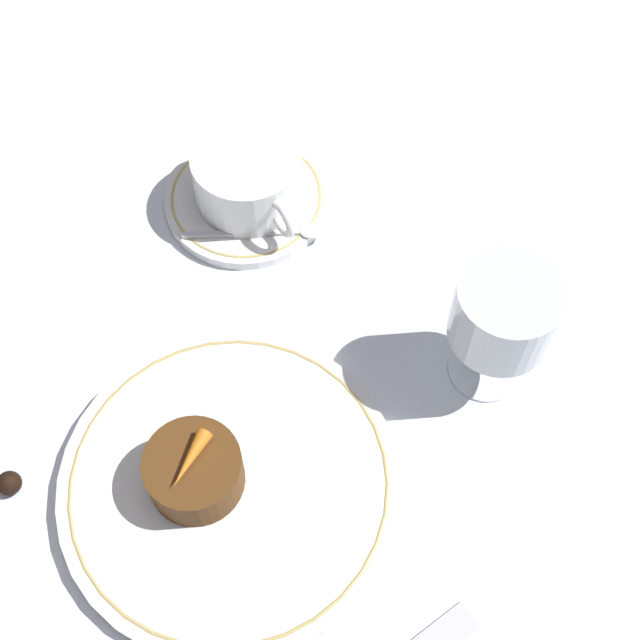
{
  "coord_description": "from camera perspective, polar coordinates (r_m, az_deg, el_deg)",
  "views": [
    {
      "loc": [
        0.25,
        -0.09,
        0.64
      ],
      "look_at": [
        -0.04,
        0.1,
        0.04
      ],
      "focal_mm": 50.0,
      "sensor_mm": 36.0,
      "label": 1
    }
  ],
  "objects": [
    {
      "name": "chocolate_truffle",
      "position": [
        0.71,
        -19.27,
        -9.83
      ],
      "size": [
        0.02,
        0.02,
        0.02
      ],
      "color": "black",
      "rests_on": "ground_plane"
    },
    {
      "name": "carrot_garnish",
      "position": [
        0.63,
        -8.32,
        -8.79
      ],
      "size": [
        0.03,
        0.04,
        0.01
      ],
      "color": "orange",
      "rests_on": "dessert_cake"
    },
    {
      "name": "wine_glass",
      "position": [
        0.66,
        11.66,
        0.2
      ],
      "size": [
        0.08,
        0.08,
        0.12
      ],
      "color": "silver",
      "rests_on": "ground_plane"
    },
    {
      "name": "dessert_cake",
      "position": [
        0.66,
        -8.05,
        -9.56
      ],
      "size": [
        0.07,
        0.07,
        0.04
      ],
      "color": "#563314",
      "rests_on": "dinner_plate"
    },
    {
      "name": "saucer",
      "position": [
        0.81,
        -4.72,
        7.78
      ],
      "size": [
        0.15,
        0.15,
        0.01
      ],
      "color": "white",
      "rests_on": "ground_plane"
    },
    {
      "name": "dinner_plate",
      "position": [
        0.68,
        -5.8,
        -10.4
      ],
      "size": [
        0.25,
        0.25,
        0.01
      ],
      "color": "white",
      "rests_on": "ground_plane"
    },
    {
      "name": "spoon",
      "position": [
        0.78,
        -3.25,
        5.59
      ],
      "size": [
        0.07,
        0.11,
        0.0
      ],
      "color": "silver",
      "rests_on": "saucer"
    },
    {
      "name": "coffee_cup",
      "position": [
        0.78,
        -4.64,
        9.18
      ],
      "size": [
        0.12,
        0.09,
        0.05
      ],
      "color": "white",
      "rests_on": "saucer"
    },
    {
      "name": "ground_plane",
      "position": [
        0.7,
        -4.97,
        -7.51
      ],
      "size": [
        3.0,
        3.0,
        0.0
      ],
      "primitive_type": "plane",
      "color": "white"
    }
  ]
}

